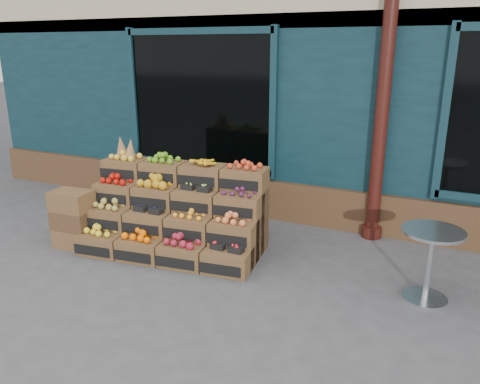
% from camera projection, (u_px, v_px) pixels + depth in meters
% --- Properties ---
extents(ground, '(60.00, 60.00, 0.00)m').
position_uv_depth(ground, '(230.00, 282.00, 5.30)').
color(ground, '#48484B').
rests_on(ground, ground).
extents(shop_facade, '(12.00, 6.24, 4.80)m').
position_uv_depth(shop_facade, '(347.00, 55.00, 9.00)').
color(shop_facade, '#0E2830').
rests_on(shop_facade, ground).
extents(crate_display, '(2.38, 1.38, 1.41)m').
position_uv_depth(crate_display, '(176.00, 216.00, 6.10)').
color(crate_display, brown).
rests_on(crate_display, ground).
extents(spare_crates, '(0.53, 0.39, 0.77)m').
position_uv_depth(spare_crates, '(74.00, 219.00, 6.15)').
color(spare_crates, brown).
rests_on(spare_crates, ground).
extents(bistro_table, '(0.63, 0.63, 0.79)m').
position_uv_depth(bistro_table, '(430.00, 257.00, 4.79)').
color(bistro_table, silver).
rests_on(bistro_table, ground).
extents(shopkeeper, '(0.81, 0.56, 2.13)m').
position_uv_depth(shopkeeper, '(204.00, 138.00, 8.00)').
color(shopkeeper, '#164F1D').
rests_on(shopkeeper, ground).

